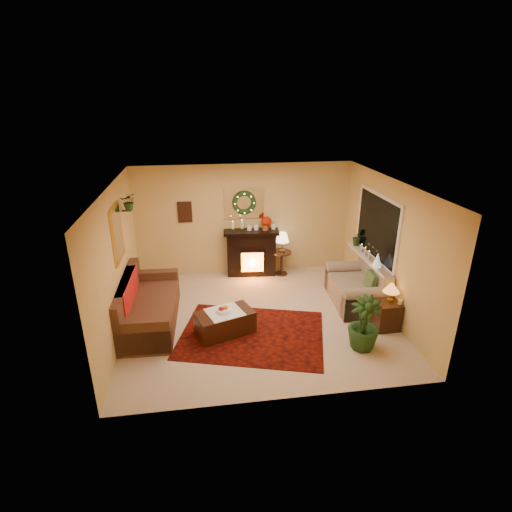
{
  "coord_description": "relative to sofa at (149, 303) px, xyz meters",
  "views": [
    {
      "loc": [
        -1.03,
        -6.64,
        4.01
      ],
      "look_at": [
        0.0,
        0.35,
        1.15
      ],
      "focal_mm": 28.0,
      "sensor_mm": 36.0,
      "label": 1
    }
  ],
  "objects": [
    {
      "name": "wall_right",
      "position": [
        4.54,
        -0.1,
        0.87
      ],
      "size": [
        4.5,
        4.5,
        0.0
      ],
      "primitive_type": "plane",
      "color": "#EFD88C",
      "rests_on": "ground"
    },
    {
      "name": "wreath",
      "position": [
        2.04,
        2.09,
        1.29
      ],
      "size": [
        0.55,
        0.11,
        0.55
      ],
      "primitive_type": "torus",
      "rotation": [
        1.57,
        0.0,
        0.0
      ],
      "color": "#194719",
      "rests_on": "wall_back"
    },
    {
      "name": "wall_front",
      "position": [
        2.04,
        -2.35,
        0.87
      ],
      "size": [
        5.0,
        5.0,
        0.0
      ],
      "primitive_type": "plane",
      "color": "#EFD88C",
      "rests_on": "ground"
    },
    {
      "name": "window_sill",
      "position": [
        4.42,
        0.45,
        0.44
      ],
      "size": [
        0.22,
        1.86,
        0.04
      ],
      "primitive_type": "cube",
      "color": "white",
      "rests_on": "wall_right"
    },
    {
      "name": "wall_art",
      "position": [
        0.69,
        2.13,
        1.12
      ],
      "size": [
        0.32,
        0.03,
        0.48
      ],
      "primitive_type": "cube",
      "color": "#381E11",
      "rests_on": "wall_back"
    },
    {
      "name": "mantel_mirror",
      "position": [
        2.04,
        2.13,
        1.27
      ],
      "size": [
        0.92,
        0.02,
        0.72
      ],
      "primitive_type": "cube",
      "color": "white",
      "rests_on": "wall_back"
    },
    {
      "name": "wall_left",
      "position": [
        -0.46,
        -0.1,
        0.87
      ],
      "size": [
        4.5,
        4.5,
        0.0
      ],
      "primitive_type": "plane",
      "color": "#EFD88C",
      "rests_on": "ground"
    },
    {
      "name": "gold_mirror",
      "position": [
        -0.44,
        0.2,
        1.32
      ],
      "size": [
        0.03,
        0.84,
        1.0
      ],
      "primitive_type": "cube",
      "color": "gold",
      "rests_on": "wall_left"
    },
    {
      "name": "mantel_candle_b",
      "position": [
        1.97,
        1.94,
        0.83
      ],
      "size": [
        0.07,
        0.07,
        0.2
      ],
      "primitive_type": "cylinder",
      "color": "silver",
      "rests_on": "fireplace"
    },
    {
      "name": "end_table_square",
      "position": [
        4.3,
        -0.78,
        -0.16
      ],
      "size": [
        0.44,
        0.44,
        0.52
      ],
      "primitive_type": "cube",
      "rotation": [
        0.0,
        0.0,
        0.02
      ],
      "color": "#502D20",
      "rests_on": "floor"
    },
    {
      "name": "wall_back",
      "position": [
        2.04,
        2.15,
        0.87
      ],
      "size": [
        5.0,
        5.0,
        0.0
      ],
      "primitive_type": "plane",
      "color": "#EFD88C",
      "rests_on": "ground"
    },
    {
      "name": "area_rug",
      "position": [
        1.83,
        -0.66,
        -0.42
      ],
      "size": [
        2.94,
        2.51,
        0.01
      ],
      "primitive_type": "cube",
      "rotation": [
        0.0,
        0.0,
        -0.28
      ],
      "color": "maroon",
      "rests_on": "floor"
    },
    {
      "name": "floor_palm",
      "position": [
        3.63,
        -1.33,
        0.02
      ],
      "size": [
        1.92,
        1.92,
        2.82
      ],
      "primitive_type": "imported",
      "rotation": [
        0.0,
        0.0,
        -0.25
      ],
      "color": "#2E6134",
      "rests_on": "floor"
    },
    {
      "name": "window_frame",
      "position": [
        4.53,
        0.45,
        1.12
      ],
      "size": [
        0.03,
        1.86,
        1.36
      ],
      "primitive_type": "cube",
      "color": "white",
      "rests_on": "wall_right"
    },
    {
      "name": "loveseat",
      "position": [
        4.1,
        0.22,
        -0.01
      ],
      "size": [
        1.0,
        1.6,
        0.9
      ],
      "primitive_type": "cube",
      "rotation": [
        0.0,
        0.0,
        -0.07
      ],
      "color": "gray",
      "rests_on": "floor"
    },
    {
      "name": "mantel_candle_a",
      "position": [
        1.75,
        1.89,
        0.83
      ],
      "size": [
        0.06,
        0.06,
        0.17
      ],
      "primitive_type": "cylinder",
      "color": "#FFF7CA",
      "rests_on": "fireplace"
    },
    {
      "name": "red_throw",
      "position": [
        -0.07,
        0.15,
        0.03
      ],
      "size": [
        0.83,
        1.35,
        0.02
      ],
      "primitive_type": "cube",
      "color": "#AD3923",
      "rests_on": "sofa"
    },
    {
      "name": "ceiling",
      "position": [
        2.04,
        -0.1,
        2.17
      ],
      "size": [
        5.0,
        5.0,
        0.0
      ],
      "primitive_type": "plane",
      "color": "white",
      "rests_on": "ground"
    },
    {
      "name": "fireplace",
      "position": [
        2.18,
        1.94,
        0.12
      ],
      "size": [
        1.15,
        0.45,
        1.03
      ],
      "primitive_type": "cube",
      "rotation": [
        0.0,
        0.0,
        -0.09
      ],
      "color": "black",
      "rests_on": "floor"
    },
    {
      "name": "floor",
      "position": [
        2.04,
        -0.1,
        -0.43
      ],
      "size": [
        5.0,
        5.0,
        0.0
      ],
      "primitive_type": "plane",
      "color": "beige",
      "rests_on": "ground"
    },
    {
      "name": "coffee_table",
      "position": [
        1.36,
        -0.53,
        -0.22
      ],
      "size": [
        1.13,
        0.86,
        0.42
      ],
      "primitive_type": "cube",
      "rotation": [
        0.0,
        0.0,
        0.34
      ],
      "color": "#46251A",
      "rests_on": "floor"
    },
    {
      "name": "sofa",
      "position": [
        0.0,
        0.0,
        0.0
      ],
      "size": [
        1.01,
        2.17,
        0.92
      ],
      "primitive_type": "cube",
      "rotation": [
        0.0,
        0.0,
        -0.03
      ],
      "color": "#572B1E",
      "rests_on": "floor"
    },
    {
      "name": "hanging_plant",
      "position": [
        -0.3,
        0.95,
        1.54
      ],
      "size": [
        0.33,
        0.28,
        0.36
      ],
      "primitive_type": "imported",
      "color": "#194719",
      "rests_on": "wall_left"
    },
    {
      "name": "window_glass",
      "position": [
        4.51,
        0.45,
        1.12
      ],
      "size": [
        0.02,
        1.7,
        1.22
      ],
      "primitive_type": "cube",
      "color": "black",
      "rests_on": "wall_right"
    },
    {
      "name": "mini_tree",
      "position": [
        4.38,
        -0.02,
        0.61
      ],
      "size": [
        0.19,
        0.19,
        0.28
      ],
      "primitive_type": "cone",
      "color": "silver",
      "rests_on": "window_sill"
    },
    {
      "name": "fruit_bowl",
      "position": [
        1.34,
        -0.53,
        0.02
      ],
      "size": [
        0.25,
        0.25,
        0.06
      ],
      "primitive_type": "cylinder",
      "color": "white",
      "rests_on": "coffee_table"
    },
    {
      "name": "side_table_round",
      "position": [
        2.89,
        1.82,
        -0.1
      ],
      "size": [
        0.59,
        0.59,
        0.59
      ],
      "primitive_type": "cylinder",
      "rotation": [
        0.0,
        0.0,
        0.38
      ],
      "color": "#3C231A",
      "rests_on": "floor"
    },
    {
      "name": "lamp_tiffany",
      "position": [
        4.34,
        -0.77,
        0.32
      ],
      "size": [
        0.3,
        0.3,
        0.43
      ],
      "primitive_type": "cone",
      "color": "orange",
      "rests_on": "end_table_square"
    },
    {
      "name": "sill_plant",
      "position": [
        4.46,
        1.18,
        0.66
      ],
      "size": [
        0.29,
        0.23,
        0.53
      ],
      "primitive_type": "imported",
      "color": "#1B4119",
      "rests_on": "window_sill"
    },
    {
      "name": "lamp_cream",
      "position": [
        2.88,
        1.79,
        0.45
      ],
      "size": [
        0.32,
        0.32,
        0.49
      ],
      "primitive_type": "cone",
      "color": "#FFEAB6",
      "rests_on": "side_table_round"
    },
    {
      "name": "poinsettia",
      "position": [
        2.53,
        1.94,
        0.87
      ],
      "size": [
        0.24,
        0.24,
        0.24
      ],
      "primitive_type": "sphere",
      "color": "#A01800",
      "rests_on": "fireplace"
    }
  ]
}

